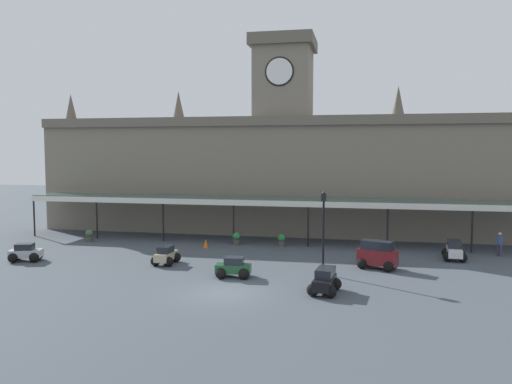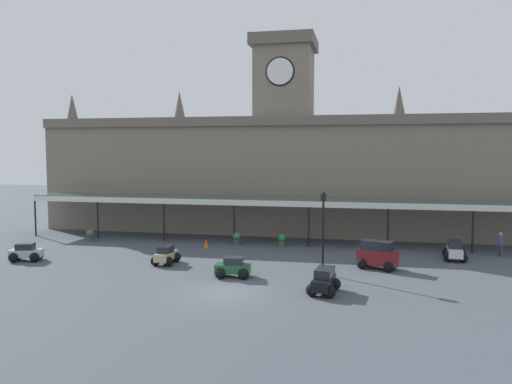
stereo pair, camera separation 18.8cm
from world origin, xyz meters
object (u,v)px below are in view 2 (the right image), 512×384
object	(u,v)px
car_black_estate	(324,282)
pedestrian_near_entrance	(500,243)
planter_by_canopy	(282,240)
victorian_lamppost	(323,223)
planter_forecourt_centre	(237,238)
car_white_estate	(455,251)
car_green_sedan	(233,269)
car_beige_sedan	(166,256)
planter_near_kerb	(90,235)
traffic_cone	(206,243)
car_maroon_van	(377,256)
car_silver_sedan	(26,253)

from	to	relation	value
car_black_estate	pedestrian_near_entrance	xyz separation A→B (m)	(11.36, 11.66, 0.34)
pedestrian_near_entrance	planter_by_canopy	distance (m)	15.49
victorian_lamppost	planter_forecourt_centre	xyz separation A→B (m)	(-7.33, 8.22, -2.59)
car_white_estate	planter_by_canopy	world-z (taller)	car_white_estate
car_black_estate	planter_forecourt_centre	bearing A→B (deg)	122.39
car_green_sedan	car_white_estate	bearing A→B (deg)	29.66
victorian_lamppost	car_white_estate	bearing A→B (deg)	35.05
car_green_sedan	car_beige_sedan	size ratio (longest dim) A/B	1.03
victorian_lamppost	planter_near_kerb	distance (m)	20.80
planter_near_kerb	pedestrian_near_entrance	bearing A→B (deg)	1.11
victorian_lamppost	traffic_cone	distance (m)	11.54
car_white_estate	car_beige_sedan	distance (m)	19.34
car_beige_sedan	planter_by_canopy	world-z (taller)	car_beige_sedan
traffic_cone	planter_forecourt_centre	bearing A→B (deg)	44.35
pedestrian_near_entrance	victorian_lamppost	xyz separation A→B (m)	(-11.72, -7.75, 2.17)
car_white_estate	car_maroon_van	xyz separation A→B (m)	(-5.19, -3.80, 0.24)
car_beige_sedan	planter_forecourt_centre	world-z (taller)	car_beige_sedan
victorian_lamppost	planter_forecourt_centre	size ratio (longest dim) A/B	5.17
pedestrian_near_entrance	victorian_lamppost	size ratio (longest dim) A/B	0.34
car_beige_sedan	traffic_cone	xyz separation A→B (m)	(0.95, 5.63, -0.14)
car_maroon_van	traffic_cone	world-z (taller)	car_maroon_van
car_white_estate	planter_forecourt_centre	xyz separation A→B (m)	(-15.74, 2.32, -0.07)
car_silver_sedan	victorian_lamppost	world-z (taller)	victorian_lamppost
pedestrian_near_entrance	planter_forecourt_centre	xyz separation A→B (m)	(-19.05, 0.47, -0.42)
car_white_estate	planter_near_kerb	world-z (taller)	car_white_estate
planter_forecourt_centre	pedestrian_near_entrance	bearing A→B (deg)	-1.41
car_silver_sedan	car_black_estate	distance (m)	20.37
car_silver_sedan	planter_near_kerb	distance (m)	7.56
car_silver_sedan	traffic_cone	xyz separation A→B (m)	(10.44, 6.73, -0.14)
car_black_estate	pedestrian_near_entrance	bearing A→B (deg)	45.76
car_green_sedan	car_maroon_van	distance (m)	9.14
car_maroon_van	planter_by_canopy	xyz separation A→B (m)	(-6.97, 6.13, -0.32)
planter_by_canopy	planter_forecourt_centre	bearing A→B (deg)	-179.86
car_beige_sedan	pedestrian_near_entrance	size ratio (longest dim) A/B	1.23
pedestrian_near_entrance	victorian_lamppost	bearing A→B (deg)	-146.54
victorian_lamppost	traffic_cone	bearing A→B (deg)	145.65
car_white_estate	planter_forecourt_centre	size ratio (longest dim) A/B	2.41
planter_by_canopy	planter_near_kerb	bearing A→B (deg)	-176.04
traffic_cone	planter_forecourt_centre	distance (m)	2.70
car_white_estate	traffic_cone	world-z (taller)	car_white_estate
car_black_estate	planter_by_canopy	world-z (taller)	car_black_estate
planter_by_canopy	car_silver_sedan	bearing A→B (deg)	-151.58
car_beige_sedan	car_maroon_van	xyz separation A→B (m)	(13.44, 1.39, 0.30)
car_black_estate	car_maroon_van	bearing A→B (deg)	64.59
victorian_lamppost	planter_near_kerb	world-z (taller)	victorian_lamppost
car_black_estate	car_beige_sedan	world-z (taller)	car_black_estate
car_green_sedan	car_beige_sedan	bearing A→B (deg)	154.36
car_maroon_van	victorian_lamppost	bearing A→B (deg)	-146.94
car_black_estate	car_beige_sedan	bearing A→B (deg)	156.41
car_beige_sedan	car_white_estate	bearing A→B (deg)	15.59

